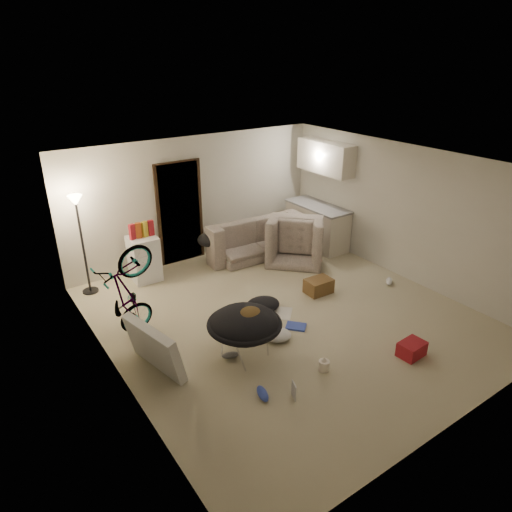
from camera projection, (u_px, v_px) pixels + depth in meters
floor at (285, 316)px, 7.52m from camera, size 5.50×6.00×0.02m
ceiling at (290, 165)px, 6.48m from camera, size 5.50×6.00×0.02m
wall_back at (196, 198)px, 9.26m from camera, size 5.50×0.02×2.50m
wall_front at (466, 340)px, 4.74m from camera, size 5.50×0.02×2.50m
wall_left at (109, 296)px, 5.57m from camera, size 0.02×6.00×2.50m
wall_right at (405, 213)px, 8.42m from camera, size 0.02×6.00×2.50m
doorway at (179, 213)px, 9.11m from camera, size 0.85×0.10×2.04m
door_trim at (180, 213)px, 9.09m from camera, size 0.97×0.04×2.10m
floor_lamp at (79, 224)px, 7.72m from camera, size 0.28×0.28×1.81m
kitchen_counter at (317, 226)px, 10.09m from camera, size 0.60×1.50×0.88m
counter_top at (318, 206)px, 9.90m from camera, size 0.64×1.54×0.04m
kitchen_uppers at (326, 157)px, 9.53m from camera, size 0.38×1.40×0.65m
sofa at (250, 239)px, 9.72m from camera, size 2.16×0.95×0.62m
armchair at (297, 241)px, 9.49m from camera, size 1.48×1.48×0.73m
bicycle at (129, 314)px, 6.78m from camera, size 1.62×0.86×0.90m
book_asset at (296, 402)px, 5.67m from camera, size 0.27×0.24×0.02m
mini_fridge at (144, 259)px, 8.54m from camera, size 0.52×0.52×0.86m
snack_box_0 at (132, 232)px, 8.22m from camera, size 0.11×0.09×0.30m
snack_box_1 at (139, 231)px, 8.28m from camera, size 0.11×0.09×0.30m
snack_box_2 at (145, 229)px, 8.34m from camera, size 0.12×0.10×0.30m
snack_box_3 at (151, 228)px, 8.40m from camera, size 0.10×0.07×0.30m
saucer_chair at (245, 330)px, 6.35m from camera, size 1.05×1.05×0.75m
hoodie at (249, 317)px, 6.26m from camera, size 0.60×0.56×0.22m
sofa_drape at (211, 239)px, 9.13m from camera, size 0.60×0.50×0.28m
tv_box at (154, 348)px, 6.12m from camera, size 0.49×1.09×0.71m
drink_case_a at (319, 286)px, 8.18m from camera, size 0.48×0.35×0.27m
drink_case_b at (412, 349)px, 6.50m from camera, size 0.39×0.30×0.22m
juicer at (324, 365)px, 6.21m from camera, size 0.15×0.15×0.21m
newspaper at (276, 312)px, 7.60m from camera, size 0.66×0.66×0.01m
book_blue at (296, 326)px, 7.20m from camera, size 0.37×0.38×0.03m
book_white at (254, 325)px, 7.23m from camera, size 0.19×0.25×0.02m
shoe_2 at (263, 394)px, 5.73m from camera, size 0.19×0.32×0.11m
shoe_3 at (230, 355)px, 6.47m from camera, size 0.27×0.18×0.09m
shoe_4 at (389, 281)px, 8.52m from camera, size 0.29×0.27×0.11m
clothes_lump_a at (263, 305)px, 7.66m from camera, size 0.61×0.54×0.19m
clothes_lump_c at (277, 335)px, 6.89m from camera, size 0.58×0.57×0.14m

